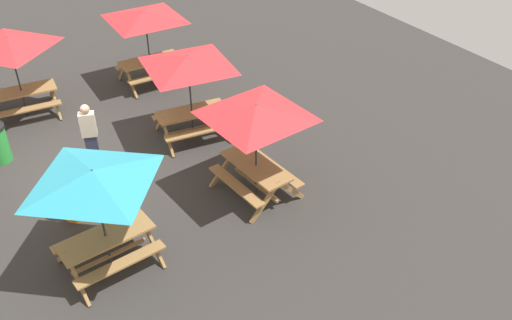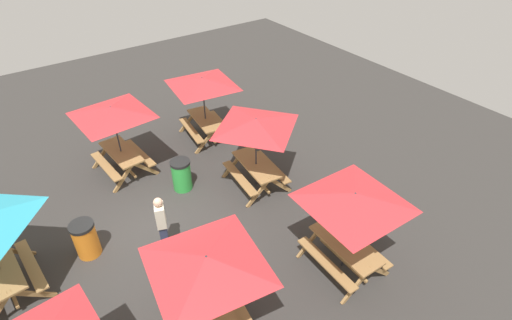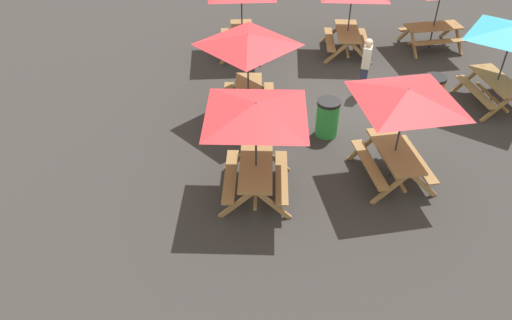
{
  "view_description": "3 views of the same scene",
  "coord_description": "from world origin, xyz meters",
  "px_view_note": "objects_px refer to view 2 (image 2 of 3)",
  "views": [
    {
      "loc": [
        2.22,
        11.78,
        8.16
      ],
      "look_at": [
        -3.32,
        3.18,
        0.9
      ],
      "focal_mm": 40.0,
      "sensor_mm": 36.0,
      "label": 1
    },
    {
      "loc": [
        -7.48,
        2.29,
        7.73
      ],
      "look_at": [
        0.17,
        -3.19,
        0.9
      ],
      "focal_mm": 28.0,
      "sensor_mm": 36.0,
      "label": 2
    },
    {
      "loc": [
        11.5,
        -4.11,
        7.34
      ],
      "look_at": [
        3.34,
        -3.3,
        0.9
      ],
      "focal_mm": 35.0,
      "sensor_mm": 36.0,
      "label": 3
    }
  ],
  "objects_px": {
    "trash_bin_orange": "(86,239)",
    "picnic_table_4": "(113,116)",
    "person_standing": "(162,223)",
    "picnic_table_2": "(203,86)",
    "picnic_table_6": "(353,204)",
    "trash_bin_green": "(182,175)",
    "picnic_table_1": "(256,128)",
    "picnic_table_5": "(207,268)"
  },
  "relations": [
    {
      "from": "person_standing",
      "to": "trash_bin_green",
      "type": "bearing_deg",
      "value": -15.77
    },
    {
      "from": "picnic_table_5",
      "to": "picnic_table_6",
      "type": "height_order",
      "value": "same"
    },
    {
      "from": "picnic_table_2",
      "to": "picnic_table_5",
      "type": "bearing_deg",
      "value": 158.49
    },
    {
      "from": "picnic_table_4",
      "to": "person_standing",
      "type": "height_order",
      "value": "picnic_table_4"
    },
    {
      "from": "picnic_table_6",
      "to": "person_standing",
      "type": "xyz_separation_m",
      "value": [
        2.96,
        3.21,
        -1.1
      ]
    },
    {
      "from": "picnic_table_6",
      "to": "picnic_table_4",
      "type": "bearing_deg",
      "value": 25.24
    },
    {
      "from": "picnic_table_1",
      "to": "picnic_table_6",
      "type": "relative_size",
      "value": 0.83
    },
    {
      "from": "picnic_table_4",
      "to": "picnic_table_6",
      "type": "xyz_separation_m",
      "value": [
        -6.68,
        -2.87,
        0.0
      ]
    },
    {
      "from": "picnic_table_1",
      "to": "trash_bin_orange",
      "type": "relative_size",
      "value": 2.38
    },
    {
      "from": "picnic_table_5",
      "to": "person_standing",
      "type": "relative_size",
      "value": 1.68
    },
    {
      "from": "picnic_table_4",
      "to": "trash_bin_green",
      "type": "height_order",
      "value": "picnic_table_4"
    },
    {
      "from": "picnic_table_2",
      "to": "picnic_table_5",
      "type": "relative_size",
      "value": 1.0
    },
    {
      "from": "picnic_table_2",
      "to": "person_standing",
      "type": "height_order",
      "value": "picnic_table_2"
    },
    {
      "from": "picnic_table_4",
      "to": "trash_bin_orange",
      "type": "distance_m",
      "value": 3.68
    },
    {
      "from": "picnic_table_2",
      "to": "picnic_table_4",
      "type": "xyz_separation_m",
      "value": [
        -0.22,
        3.1,
        0.0
      ]
    },
    {
      "from": "picnic_table_6",
      "to": "trash_bin_green",
      "type": "bearing_deg",
      "value": 21.92
    },
    {
      "from": "trash_bin_orange",
      "to": "picnic_table_4",
      "type": "bearing_deg",
      "value": -35.46
    },
    {
      "from": "picnic_table_6",
      "to": "picnic_table_2",
      "type": "bearing_deg",
      "value": 0.06
    },
    {
      "from": "picnic_table_1",
      "to": "trash_bin_orange",
      "type": "bearing_deg",
      "value": 93.78
    },
    {
      "from": "picnic_table_4",
      "to": "person_standing",
      "type": "bearing_deg",
      "value": 170.38
    },
    {
      "from": "picnic_table_6",
      "to": "picnic_table_1",
      "type": "bearing_deg",
      "value": 0.1
    },
    {
      "from": "picnic_table_6",
      "to": "person_standing",
      "type": "height_order",
      "value": "picnic_table_6"
    },
    {
      "from": "trash_bin_green",
      "to": "picnic_table_6",
      "type": "bearing_deg",
      "value": -160.08
    },
    {
      "from": "trash_bin_orange",
      "to": "person_standing",
      "type": "xyz_separation_m",
      "value": [
        -0.98,
        -1.61,
        0.39
      ]
    },
    {
      "from": "picnic_table_1",
      "to": "trash_bin_green",
      "type": "height_order",
      "value": "picnic_table_1"
    },
    {
      "from": "picnic_table_4",
      "to": "trash_bin_green",
      "type": "xyz_separation_m",
      "value": [
        -1.81,
        -1.1,
        -1.49
      ]
    },
    {
      "from": "picnic_table_1",
      "to": "picnic_table_4",
      "type": "xyz_separation_m",
      "value": [
        2.95,
        2.99,
        0.0
      ]
    },
    {
      "from": "trash_bin_green",
      "to": "person_standing",
      "type": "relative_size",
      "value": 0.59
    },
    {
      "from": "picnic_table_2",
      "to": "picnic_table_1",
      "type": "bearing_deg",
      "value": -174.7
    },
    {
      "from": "picnic_table_2",
      "to": "trash_bin_green",
      "type": "height_order",
      "value": "picnic_table_2"
    },
    {
      "from": "picnic_table_4",
      "to": "picnic_table_2",
      "type": "bearing_deg",
      "value": -90.25
    },
    {
      "from": "person_standing",
      "to": "picnic_table_5",
      "type": "bearing_deg",
      "value": -162.05
    },
    {
      "from": "picnic_table_1",
      "to": "trash_bin_green",
      "type": "distance_m",
      "value": 2.66
    },
    {
      "from": "trash_bin_orange",
      "to": "trash_bin_green",
      "type": "xyz_separation_m",
      "value": [
        0.92,
        -3.05,
        0.0
      ]
    },
    {
      "from": "trash_bin_orange",
      "to": "person_standing",
      "type": "bearing_deg",
      "value": -121.41
    },
    {
      "from": "picnic_table_4",
      "to": "picnic_table_1",
      "type": "bearing_deg",
      "value": -138.96
    },
    {
      "from": "picnic_table_1",
      "to": "picnic_table_4",
      "type": "bearing_deg",
      "value": 51.64
    },
    {
      "from": "picnic_table_6",
      "to": "trash_bin_orange",
      "type": "xyz_separation_m",
      "value": [
        3.94,
        4.81,
        -1.49
      ]
    },
    {
      "from": "picnic_table_5",
      "to": "picnic_table_2",
      "type": "bearing_deg",
      "value": -20.31
    },
    {
      "from": "picnic_table_2",
      "to": "picnic_table_6",
      "type": "height_order",
      "value": "same"
    },
    {
      "from": "picnic_table_2",
      "to": "picnic_table_4",
      "type": "bearing_deg",
      "value": 101.41
    },
    {
      "from": "picnic_table_5",
      "to": "trash_bin_green",
      "type": "height_order",
      "value": "picnic_table_5"
    }
  ]
}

